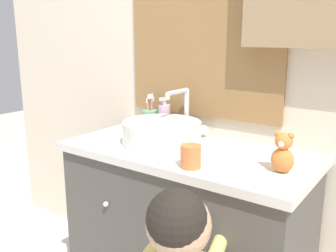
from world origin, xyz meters
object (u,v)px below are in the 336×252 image
(teddy_bear, at_px, (283,153))
(toothbrush_holder, at_px, (150,118))
(sink_basin, at_px, (163,132))
(soap_dispenser, at_px, (164,117))
(drinking_cup, at_px, (191,156))

(teddy_bear, bearing_deg, toothbrush_holder, 163.09)
(sink_basin, height_order, soap_dispenser, sink_basin)
(toothbrush_holder, distance_m, teddy_bear, 0.82)
(sink_basin, distance_m, teddy_bear, 0.56)
(soap_dispenser, bearing_deg, toothbrush_holder, 177.03)
(sink_basin, height_order, toothbrush_holder, sink_basin)
(soap_dispenser, height_order, drinking_cup, soap_dispenser)
(drinking_cup, bearing_deg, sink_basin, 144.34)
(toothbrush_holder, relative_size, soap_dispenser, 1.05)
(sink_basin, xyz_separation_m, drinking_cup, (0.27, -0.20, -0.01))
(sink_basin, height_order, teddy_bear, sink_basin)
(teddy_bear, xyz_separation_m, drinking_cup, (-0.29, -0.15, -0.03))
(sink_basin, relative_size, teddy_bear, 2.68)
(sink_basin, xyz_separation_m, soap_dispenser, (-0.13, 0.19, 0.02))
(sink_basin, distance_m, toothbrush_holder, 0.29)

